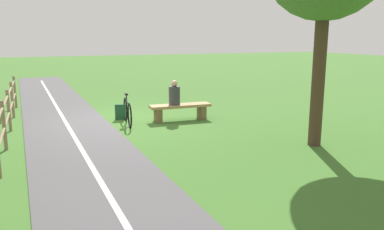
{
  "coord_description": "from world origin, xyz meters",
  "views": [
    {
      "loc": [
        2.04,
        11.12,
        2.48
      ],
      "look_at": [
        -1.08,
        3.45,
        0.77
      ],
      "focal_mm": 35.83,
      "sensor_mm": 36.0,
      "label": 1
    }
  ],
  "objects_px": {
    "bench": "(180,109)",
    "backpack": "(121,112)",
    "person_seated": "(174,94)",
    "bicycle": "(128,112)"
  },
  "relations": [
    {
      "from": "person_seated",
      "to": "backpack",
      "type": "distance_m",
      "value": 1.75
    },
    {
      "from": "bench",
      "to": "person_seated",
      "type": "height_order",
      "value": "person_seated"
    },
    {
      "from": "person_seated",
      "to": "bench",
      "type": "bearing_deg",
      "value": 180.0
    },
    {
      "from": "bicycle",
      "to": "backpack",
      "type": "relative_size",
      "value": 3.55
    },
    {
      "from": "bench",
      "to": "backpack",
      "type": "distance_m",
      "value": 1.82
    },
    {
      "from": "bench",
      "to": "person_seated",
      "type": "bearing_deg",
      "value": -0.0
    },
    {
      "from": "bench",
      "to": "backpack",
      "type": "xyz_separation_m",
      "value": [
        1.63,
        -0.8,
        -0.11
      ]
    },
    {
      "from": "bicycle",
      "to": "backpack",
      "type": "bearing_deg",
      "value": -170.69
    },
    {
      "from": "backpack",
      "to": "bicycle",
      "type": "bearing_deg",
      "value": 93.55
    },
    {
      "from": "person_seated",
      "to": "backpack",
      "type": "relative_size",
      "value": 1.57
    }
  ]
}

